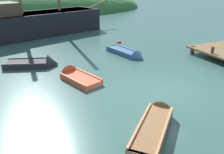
% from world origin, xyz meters
% --- Properties ---
extents(ground_plane, '(120.00, 120.00, 0.00)m').
position_xyz_m(ground_plane, '(0.00, 0.00, 0.00)').
color(ground_plane, '#33564C').
extents(sailing_ship, '(14.64, 7.04, 11.02)m').
position_xyz_m(sailing_ship, '(-3.19, 15.65, 0.87)').
color(sailing_ship, black).
rests_on(sailing_ship, ground).
extents(rowboat_near_dock, '(2.01, 3.16, 1.12)m').
position_xyz_m(rowboat_near_dock, '(-3.40, 3.17, 0.08)').
color(rowboat_near_dock, '#C64C2D').
rests_on(rowboat_near_dock, ground).
extents(rowboat_outer_left, '(3.43, 3.29, 0.91)m').
position_xyz_m(rowboat_outer_left, '(-2.05, -2.68, 0.15)').
color(rowboat_outer_left, brown).
rests_on(rowboat_outer_left, ground).
extents(rowboat_center, '(1.74, 3.76, 0.95)m').
position_xyz_m(rowboat_center, '(1.39, 5.76, 0.10)').
color(rowboat_center, '#335175').
rests_on(rowboat_center, ground).
extents(rowboat_outer_right, '(3.57, 2.31, 1.21)m').
position_xyz_m(rowboat_outer_right, '(-5.05, 6.20, 0.12)').
color(rowboat_outer_right, black).
rests_on(rowboat_outer_right, ground).
extents(buoy_red, '(0.41, 0.41, 0.41)m').
position_xyz_m(buoy_red, '(2.44, 9.31, 0.00)').
color(buoy_red, red).
rests_on(buoy_red, ground).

